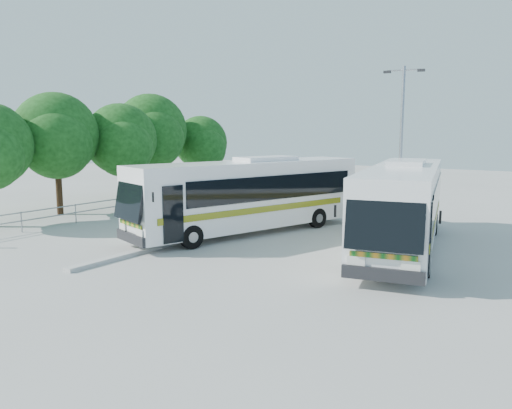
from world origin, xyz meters
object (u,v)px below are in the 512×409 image
Objects in this scene: tree_far_c at (122,139)px; tree_far_d at (151,130)px; tree_far_b at (57,135)px; coach_main at (249,194)px; tree_far_e at (202,143)px; coach_adjacent at (403,204)px; lamppost at (401,140)px.

tree_far_c is 0.88× the size of tree_far_d.
tree_far_b is 12.45m from coach_main.
tree_far_d is 1.24× the size of tree_far_e.
tree_far_c is 1.10× the size of tree_far_e.
coach_adjacent is at bearing -3.93° from tree_far_c.
coach_adjacent is 5.17m from lamppost.
tree_far_c is 0.53× the size of coach_main.
tree_far_d is 0.93× the size of lamppost.
tree_far_d is 17.77m from lamppost.
tree_far_e is 0.48× the size of coach_adjacent.
coach_main is (11.62, -10.26, -2.04)m from tree_far_e.
coach_main is at bearing -25.09° from tree_far_d.
tree_far_c reaches higher than coach_adjacent.
tree_far_b is 4.01m from tree_far_c.
tree_far_b is 7.61m from tree_far_d.
coach_main is at bearing -145.99° from lamppost.
tree_far_c is 3.93m from tree_far_d.
tree_far_e is at bearing 156.16° from coach_main.
tree_far_b reaches higher than tree_far_c.
tree_far_c is at bearing -72.17° from tree_far_d.
tree_far_b reaches higher than coach_main.
tree_far_d is 20.17m from coach_adjacent.
tree_far_b is 0.95× the size of tree_far_d.
tree_far_c is at bearing -178.65° from lamppost.
lamppost is at bearing -16.91° from tree_far_e.
coach_adjacent is at bearing 24.21° from coach_main.
tree_far_d reaches higher than tree_far_c.
lamppost reaches higher than tree_far_e.
tree_far_c is at bearing -86.46° from tree_far_e.
tree_far_b is at bearing -87.77° from tree_far_d.
tree_far_d reaches higher than tree_far_b.
tree_far_b is 0.56× the size of coach_main.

